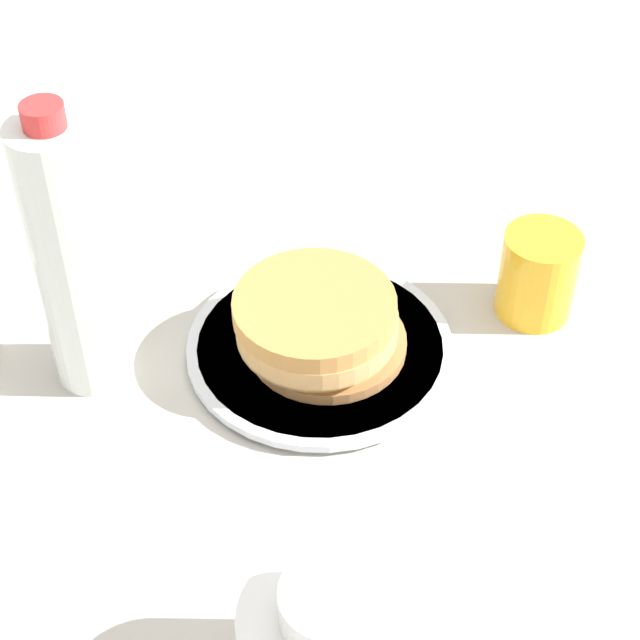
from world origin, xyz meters
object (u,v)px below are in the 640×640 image
(plate, at_px, (320,348))
(juice_glass, at_px, (538,274))
(pancake_stack, at_px, (318,324))
(water_bottle_near, at_px, (73,259))

(plate, height_order, juice_glass, juice_glass)
(pancake_stack, bearing_deg, plate, -43.27)
(plate, relative_size, juice_glass, 2.79)
(plate, bearing_deg, water_bottle_near, 69.49)
(juice_glass, bearing_deg, water_bottle_near, 74.97)
(pancake_stack, bearing_deg, water_bottle_near, 67.78)
(water_bottle_near, bearing_deg, plate, -110.51)
(juice_glass, bearing_deg, pancake_stack, 81.69)
(plate, bearing_deg, pancake_stack, 136.73)
(pancake_stack, xyz_separation_m, water_bottle_near, (0.07, 0.17, 0.08))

